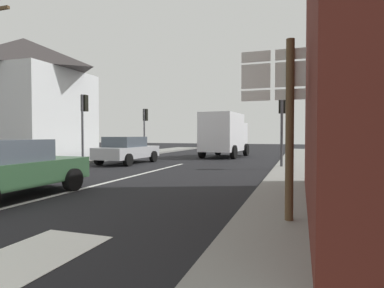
{
  "coord_description": "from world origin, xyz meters",
  "views": [
    {
      "loc": [
        6.05,
        -4.16,
        1.6
      ],
      "look_at": [
        1.88,
        8.13,
        1.21
      ],
      "focal_mm": 29.99,
      "sensor_mm": 36.0,
      "label": 1
    }
  ],
  "objects_px": {
    "sedan_far": "(127,150)",
    "delivery_truck": "(224,134)",
    "traffic_light_far_right": "(288,121)",
    "route_sign_post": "(290,111)",
    "traffic_light_near_left": "(84,113)",
    "traffic_light_far_left": "(145,121)",
    "traffic_light_near_right": "(282,113)",
    "sedan_near": "(5,168)"
  },
  "relations": [
    {
      "from": "sedan_far",
      "to": "delivery_truck",
      "type": "xyz_separation_m",
      "value": [
        3.92,
        6.61,
        0.89
      ]
    },
    {
      "from": "route_sign_post",
      "to": "traffic_light_near_right",
      "type": "bearing_deg",
      "value": 93.84
    },
    {
      "from": "sedan_far",
      "to": "traffic_light_near_right",
      "type": "height_order",
      "value": "traffic_light_near_right"
    },
    {
      "from": "sedan_near",
      "to": "traffic_light_near_right",
      "type": "distance_m",
      "value": 11.26
    },
    {
      "from": "traffic_light_far_right",
      "to": "traffic_light_far_left",
      "type": "relative_size",
      "value": 0.96
    },
    {
      "from": "traffic_light_near_right",
      "to": "traffic_light_far_left",
      "type": "bearing_deg",
      "value": 147.08
    },
    {
      "from": "sedan_far",
      "to": "traffic_light_far_left",
      "type": "xyz_separation_m",
      "value": [
        -2.27,
        6.61,
        1.86
      ]
    },
    {
      "from": "sedan_far",
      "to": "delivery_truck",
      "type": "distance_m",
      "value": 7.73
    },
    {
      "from": "sedan_near",
      "to": "route_sign_post",
      "type": "relative_size",
      "value": 1.31
    },
    {
      "from": "sedan_near",
      "to": "sedan_far",
      "type": "distance_m",
      "value": 9.65
    },
    {
      "from": "route_sign_post",
      "to": "traffic_light_near_left",
      "type": "height_order",
      "value": "traffic_light_near_left"
    },
    {
      "from": "traffic_light_near_left",
      "to": "traffic_light_far_right",
      "type": "xyz_separation_m",
      "value": [
        10.46,
        8.4,
        -0.26
      ]
    },
    {
      "from": "delivery_truck",
      "to": "traffic_light_near_right",
      "type": "height_order",
      "value": "traffic_light_near_right"
    },
    {
      "from": "sedan_near",
      "to": "delivery_truck",
      "type": "distance_m",
      "value": 16.17
    },
    {
      "from": "sedan_near",
      "to": "traffic_light_far_left",
      "type": "height_order",
      "value": "traffic_light_far_left"
    },
    {
      "from": "delivery_truck",
      "to": "sedan_near",
      "type": "bearing_deg",
      "value": -96.64
    },
    {
      "from": "sedan_near",
      "to": "traffic_light_near_left",
      "type": "height_order",
      "value": "traffic_light_near_left"
    },
    {
      "from": "sedan_near",
      "to": "delivery_truck",
      "type": "bearing_deg",
      "value": 83.36
    },
    {
      "from": "traffic_light_near_left",
      "to": "traffic_light_near_right",
      "type": "xyz_separation_m",
      "value": [
        10.46,
        0.52,
        -0.22
      ]
    },
    {
      "from": "sedan_far",
      "to": "delivery_truck",
      "type": "height_order",
      "value": "delivery_truck"
    },
    {
      "from": "route_sign_post",
      "to": "traffic_light_far_right",
      "type": "bearing_deg",
      "value": 92.11
    },
    {
      "from": "route_sign_post",
      "to": "sedan_far",
      "type": "bearing_deg",
      "value": 132.12
    },
    {
      "from": "traffic_light_near_right",
      "to": "route_sign_post",
      "type": "bearing_deg",
      "value": -86.16
    },
    {
      "from": "traffic_light_far_left",
      "to": "route_sign_post",
      "type": "bearing_deg",
      "value": -55.86
    },
    {
      "from": "delivery_truck",
      "to": "traffic_light_near_left",
      "type": "xyz_separation_m",
      "value": [
        -6.19,
        -7.29,
        1.14
      ]
    },
    {
      "from": "traffic_light_far_right",
      "to": "traffic_light_near_right",
      "type": "bearing_deg",
      "value": -90.0
    },
    {
      "from": "traffic_light_far_left",
      "to": "traffic_light_near_right",
      "type": "relative_size",
      "value": 1.02
    },
    {
      "from": "traffic_light_near_right",
      "to": "traffic_light_far_right",
      "type": "bearing_deg",
      "value": 90.0
    },
    {
      "from": "sedan_far",
      "to": "traffic_light_far_right",
      "type": "relative_size",
      "value": 1.25
    },
    {
      "from": "sedan_far",
      "to": "traffic_light_far_left",
      "type": "distance_m",
      "value": 7.23
    },
    {
      "from": "delivery_truck",
      "to": "traffic_light_far_left",
      "type": "bearing_deg",
      "value": 179.98
    },
    {
      "from": "sedan_far",
      "to": "route_sign_post",
      "type": "xyz_separation_m",
      "value": [
        8.83,
        -9.77,
        1.24
      ]
    },
    {
      "from": "traffic_light_near_left",
      "to": "traffic_light_far_right",
      "type": "distance_m",
      "value": 13.42
    },
    {
      "from": "traffic_light_far_right",
      "to": "traffic_light_near_right",
      "type": "height_order",
      "value": "traffic_light_near_right"
    },
    {
      "from": "route_sign_post",
      "to": "traffic_light_near_right",
      "type": "relative_size",
      "value": 0.92
    },
    {
      "from": "route_sign_post",
      "to": "traffic_light_near_left",
      "type": "xyz_separation_m",
      "value": [
        -11.11,
        9.09,
        0.78
      ]
    },
    {
      "from": "traffic_light_far_right",
      "to": "traffic_light_near_right",
      "type": "distance_m",
      "value": 7.88
    },
    {
      "from": "sedan_near",
      "to": "traffic_light_near_left",
      "type": "xyz_separation_m",
      "value": [
        -4.32,
        8.74,
        2.03
      ]
    },
    {
      "from": "sedan_far",
      "to": "route_sign_post",
      "type": "bearing_deg",
      "value": -47.88
    },
    {
      "from": "traffic_light_near_left",
      "to": "traffic_light_far_left",
      "type": "xyz_separation_m",
      "value": [
        -0.0,
        7.29,
        -0.16
      ]
    },
    {
      "from": "sedan_far",
      "to": "traffic_light_far_left",
      "type": "bearing_deg",
      "value": 108.97
    },
    {
      "from": "sedan_near",
      "to": "route_sign_post",
      "type": "distance_m",
      "value": 6.9
    }
  ]
}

